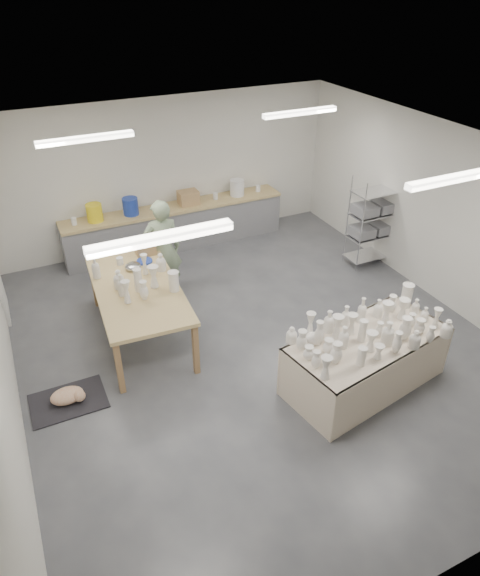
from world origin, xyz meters
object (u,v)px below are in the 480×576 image
potter (163,249)px  red_stool (161,273)px  work_table (138,284)px  drying_table (365,358)px

potter → red_stool: 0.69m
potter → red_stool: size_ratio=4.31×
work_table → potter: 1.21m
drying_table → potter: bearing=106.8°
work_table → red_stool: (0.71, 1.25, -0.65)m
drying_table → red_stool: bearing=105.1°
drying_table → potter: 3.93m
drying_table → potter: potter is taller
work_table → potter: (0.71, 0.98, -0.02)m
work_table → red_stool: 1.58m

